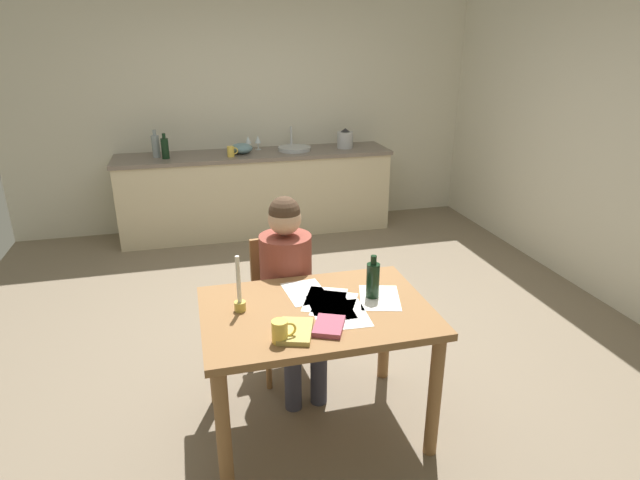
% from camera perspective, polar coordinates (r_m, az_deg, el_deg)
% --- Properties ---
extents(ground_plane, '(5.20, 5.20, 0.04)m').
position_cam_1_polar(ground_plane, '(4.05, -2.09, -9.83)').
color(ground_plane, '#7A6B56').
extents(wall_back, '(5.20, 0.12, 2.60)m').
position_cam_1_polar(wall_back, '(6.09, -7.73, 13.76)').
color(wall_back, beige).
rests_on(wall_back, ground).
extents(wall_right, '(0.12, 5.20, 2.60)m').
position_cam_1_polar(wall_right, '(4.82, 29.94, 9.25)').
color(wall_right, beige).
rests_on(wall_right, ground).
extents(kitchen_counter, '(2.95, 0.64, 0.90)m').
position_cam_1_polar(kitchen_counter, '(5.91, -6.89, 5.16)').
color(kitchen_counter, beige).
rests_on(kitchen_counter, ground).
extents(dining_table, '(1.18, 0.82, 0.75)m').
position_cam_1_polar(dining_table, '(2.80, -0.39, -9.58)').
color(dining_table, olive).
rests_on(dining_table, ground).
extents(chair_at_table, '(0.43, 0.43, 0.87)m').
position_cam_1_polar(chair_at_table, '(3.42, -3.98, -6.34)').
color(chair_at_table, olive).
rests_on(chair_at_table, ground).
extents(person_seated, '(0.35, 0.61, 1.19)m').
position_cam_1_polar(person_seated, '(3.21, -3.37, -4.47)').
color(person_seated, brown).
rests_on(person_seated, ground).
extents(coffee_mug, '(0.12, 0.07, 0.11)m').
position_cam_1_polar(coffee_mug, '(2.45, -4.31, -9.86)').
color(coffee_mug, '#F2CC4C').
rests_on(coffee_mug, dining_table).
extents(candlestick, '(0.06, 0.06, 0.30)m').
position_cam_1_polar(candlestick, '(2.72, -8.75, -5.97)').
color(candlestick, gold).
rests_on(candlestick, dining_table).
extents(book_magazine, '(0.20, 0.23, 0.03)m').
position_cam_1_polar(book_magazine, '(2.56, 0.98, -9.34)').
color(book_magazine, '#9E475B').
rests_on(book_magazine, dining_table).
extents(book_cookery, '(0.22, 0.27, 0.03)m').
position_cam_1_polar(book_cookery, '(2.53, -2.69, -9.86)').
color(book_cookery, tan).
rests_on(book_cookery, dining_table).
extents(paper_letter, '(0.32, 0.36, 0.00)m').
position_cam_1_polar(paper_letter, '(2.79, 1.59, -6.97)').
color(paper_letter, white).
rests_on(paper_letter, dining_table).
extents(paper_bill, '(0.22, 0.30, 0.00)m').
position_cam_1_polar(paper_bill, '(2.76, 1.18, -7.27)').
color(paper_bill, white).
rests_on(paper_bill, dining_table).
extents(paper_envelope, '(0.28, 0.34, 0.00)m').
position_cam_1_polar(paper_envelope, '(2.87, 6.49, -6.24)').
color(paper_envelope, white).
rests_on(paper_envelope, dining_table).
extents(paper_receipt, '(0.24, 0.31, 0.00)m').
position_cam_1_polar(paper_receipt, '(2.91, -1.55, -5.69)').
color(paper_receipt, white).
rests_on(paper_receipt, dining_table).
extents(paper_notice, '(0.31, 0.36, 0.00)m').
position_cam_1_polar(paper_notice, '(2.83, 0.57, -6.50)').
color(paper_notice, white).
rests_on(paper_notice, dining_table).
extents(paper_flyer, '(0.22, 0.31, 0.00)m').
position_cam_1_polar(paper_flyer, '(2.70, 2.85, -8.02)').
color(paper_flyer, white).
rests_on(paper_flyer, dining_table).
extents(wine_bottle_on_table, '(0.07, 0.07, 0.24)m').
position_cam_1_polar(wine_bottle_on_table, '(2.83, 5.76, -4.31)').
color(wine_bottle_on_table, black).
rests_on(wine_bottle_on_table, dining_table).
extents(sink_unit, '(0.36, 0.36, 0.24)m').
position_cam_1_polar(sink_unit, '(5.87, -2.81, 9.92)').
color(sink_unit, '#B2B7BC').
rests_on(sink_unit, kitchen_counter).
extents(bottle_oil, '(0.08, 0.08, 0.28)m').
position_cam_1_polar(bottle_oil, '(5.75, -17.41, 9.74)').
color(bottle_oil, '#8C999E').
rests_on(bottle_oil, kitchen_counter).
extents(bottle_vinegar, '(0.08, 0.08, 0.26)m').
position_cam_1_polar(bottle_vinegar, '(5.66, -16.48, 9.57)').
color(bottle_vinegar, black).
rests_on(bottle_vinegar, kitchen_counter).
extents(mixing_bowl, '(0.24, 0.24, 0.11)m').
position_cam_1_polar(mixing_bowl, '(5.76, -8.54, 9.81)').
color(mixing_bowl, '#668C99').
rests_on(mixing_bowl, kitchen_counter).
extents(stovetop_kettle, '(0.18, 0.18, 0.22)m').
position_cam_1_polar(stovetop_kettle, '(6.00, 2.74, 10.89)').
color(stovetop_kettle, '#B7BABF').
rests_on(stovetop_kettle, kitchen_counter).
extents(wine_glass_near_sink, '(0.07, 0.07, 0.15)m').
position_cam_1_polar(wine_glass_near_sink, '(5.93, -6.76, 10.76)').
color(wine_glass_near_sink, silver).
rests_on(wine_glass_near_sink, kitchen_counter).
extents(wine_glass_by_kettle, '(0.07, 0.07, 0.15)m').
position_cam_1_polar(wine_glass_by_kettle, '(5.92, -7.81, 10.69)').
color(wine_glass_by_kettle, silver).
rests_on(wine_glass_by_kettle, kitchen_counter).
extents(teacup_on_counter, '(0.11, 0.07, 0.11)m').
position_cam_1_polar(teacup_on_counter, '(5.62, -9.63, 9.46)').
color(teacup_on_counter, '#F2CC4C').
rests_on(teacup_on_counter, kitchen_counter).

